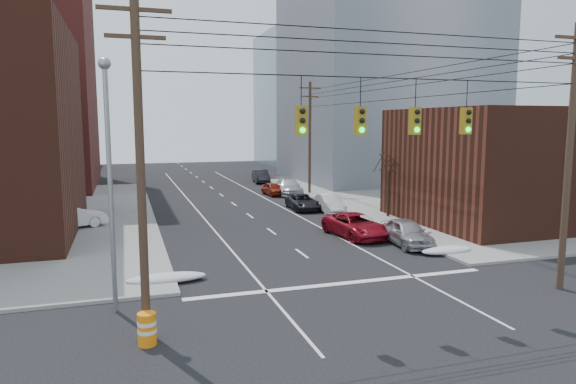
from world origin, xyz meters
TOP-DOWN VIEW (x-y plane):
  - ground at (0.00, 0.00)m, footprint 160.00×160.00m
  - sidewalk_ne at (27.00, 27.00)m, footprint 40.00×40.00m
  - building_brick_far at (-26.00, 74.00)m, footprint 22.00×18.00m
  - building_office at (22.00, 44.00)m, footprint 22.00×20.00m
  - building_glass at (24.00, 70.00)m, footprint 20.00×18.00m
  - building_storefront at (18.00, 16.00)m, footprint 16.00×12.00m
  - utility_pole_left at (-8.50, 3.00)m, footprint 2.20×0.28m
  - utility_pole_right at (8.50, 3.00)m, footprint 2.20×0.28m
  - utility_pole_far at (8.50, 34.00)m, footprint 2.20×0.28m
  - traffic_signals at (0.10, 2.97)m, footprint 17.00×0.42m
  - street_light at (-9.50, 6.00)m, footprint 0.44×0.44m
  - bare_tree at (9.59, 20.00)m, footprint 2.09×2.20m
  - snow_nw at (-7.40, 9.00)m, footprint 3.50×1.08m
  - snow_ne at (7.40, 9.50)m, footprint 3.00×1.08m
  - snow_east_far at (7.40, 14.00)m, footprint 4.00×1.08m
  - red_pickup at (4.54, 14.89)m, footprint 2.95×5.44m
  - parked_car_a at (6.40, 11.98)m, footprint 2.14×4.59m
  - parked_car_b at (6.40, 23.59)m, footprint 1.91×4.42m
  - parked_car_c at (4.80, 25.44)m, footprint 2.35×4.64m
  - parked_car_d at (6.40, 34.29)m, footprint 2.91×5.69m
  - parked_car_e at (4.80, 34.27)m, footprint 1.78×3.77m
  - parked_car_f at (6.40, 45.07)m, footprint 2.11×4.79m
  - lot_car_a at (-12.51, 22.33)m, footprint 4.83×3.28m
  - lot_car_b at (-15.84, 26.85)m, footprint 4.90×2.27m
  - lot_car_d at (-16.24, 29.05)m, footprint 4.01×1.63m
  - construction_barrel at (-8.50, 2.60)m, footprint 0.73×0.73m

SIDE VIEW (x-z plane):
  - ground at x=0.00m, z-range 0.00..0.00m
  - sidewalk_ne at x=27.00m, z-range 0.00..0.15m
  - snow_nw at x=-7.40m, z-range 0.00..0.42m
  - snow_ne at x=7.40m, z-range 0.00..0.42m
  - snow_east_far at x=7.40m, z-range 0.00..0.42m
  - construction_barrel at x=-8.50m, z-range 0.02..1.07m
  - parked_car_e at x=4.80m, z-range 0.00..1.25m
  - parked_car_c at x=4.80m, z-range 0.00..1.26m
  - parked_car_b at x=6.40m, z-range 0.00..1.42m
  - red_pickup at x=4.54m, z-range 0.00..1.45m
  - parked_car_a at x=6.40m, z-range 0.00..1.52m
  - parked_car_f at x=6.40m, z-range 0.00..1.53m
  - parked_car_d at x=6.40m, z-range 0.00..1.58m
  - lot_car_b at x=-15.84m, z-range 0.15..1.51m
  - lot_car_d at x=-16.24m, z-range 0.15..1.51m
  - lot_car_a at x=-12.51m, z-range 0.15..1.66m
  - bare_tree at x=9.59m, z-range -0.15..4.79m
  - building_storefront at x=18.00m, z-range 0.00..8.00m
  - street_light at x=-9.50m, z-range 0.88..10.20m
  - utility_pole_left at x=-8.50m, z-range 0.28..11.28m
  - utility_pole_right at x=8.50m, z-range 0.28..11.28m
  - utility_pole_far at x=8.50m, z-range 0.28..11.28m
  - building_brick_far at x=-26.00m, z-range 0.00..12.00m
  - traffic_signals at x=0.10m, z-range 6.16..8.18m
  - building_glass at x=24.00m, z-range 0.00..22.00m
  - building_office at x=22.00m, z-range 0.00..25.00m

